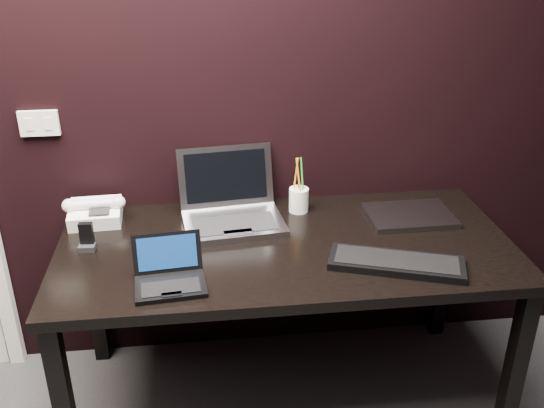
{
  "coord_description": "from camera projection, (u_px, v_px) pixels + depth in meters",
  "views": [
    {
      "loc": [
        0.01,
        -0.57,
        1.85
      ],
      "look_at": [
        0.24,
        1.35,
        0.93
      ],
      "focal_mm": 40.0,
      "sensor_mm": 36.0,
      "label": 1
    }
  ],
  "objects": [
    {
      "name": "mobile_phone",
      "position": [
        87.0,
        239.0,
        2.22
      ],
      "size": [
        0.06,
        0.05,
        0.1
      ],
      "color": "black",
      "rests_on": "desk"
    },
    {
      "name": "ext_keyboard",
      "position": [
        396.0,
        263.0,
        2.11
      ],
      "size": [
        0.49,
        0.3,
        0.03
      ],
      "color": "black",
      "rests_on": "desk"
    },
    {
      "name": "netbook",
      "position": [
        170.0,
        276.0,
        2.01
      ],
      "size": [
        0.25,
        0.23,
        0.15
      ],
      "color": "black",
      "rests_on": "desk"
    },
    {
      "name": "wall_switch",
      "position": [
        39.0,
        123.0,
        2.36
      ],
      "size": [
        0.15,
        0.02,
        0.1
      ],
      "color": "silver",
      "rests_on": "wall_back"
    },
    {
      "name": "closed_laptop",
      "position": [
        409.0,
        216.0,
        2.45
      ],
      "size": [
        0.34,
        0.25,
        0.02
      ],
      "color": "gray",
      "rests_on": "desk"
    },
    {
      "name": "desk_phone",
      "position": [
        95.0,
        212.0,
        2.41
      ],
      "size": [
        0.25,
        0.19,
        0.12
      ],
      "color": "white",
      "rests_on": "desk"
    },
    {
      "name": "pen_cup",
      "position": [
        299.0,
        199.0,
        2.5
      ],
      "size": [
        0.09,
        0.09,
        0.24
      ],
      "color": "white",
      "rests_on": "desk"
    },
    {
      "name": "desk",
      "position": [
        286.0,
        261.0,
        2.3
      ],
      "size": [
        1.7,
        0.8,
        0.74
      ],
      "color": "black",
      "rests_on": "ground"
    },
    {
      "name": "wall_back",
      "position": [
        197.0,
        72.0,
        2.36
      ],
      "size": [
        4.0,
        0.0,
        4.0
      ],
      "primitive_type": "plane",
      "rotation": [
        1.57,
        0.0,
        0.0
      ],
      "color": "black",
      "rests_on": "ground"
    },
    {
      "name": "silver_laptop",
      "position": [
        232.0,
        210.0,
        2.41
      ],
      "size": [
        0.42,
        0.39,
        0.27
      ],
      "color": "#A4A4A9",
      "rests_on": "desk"
    }
  ]
}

